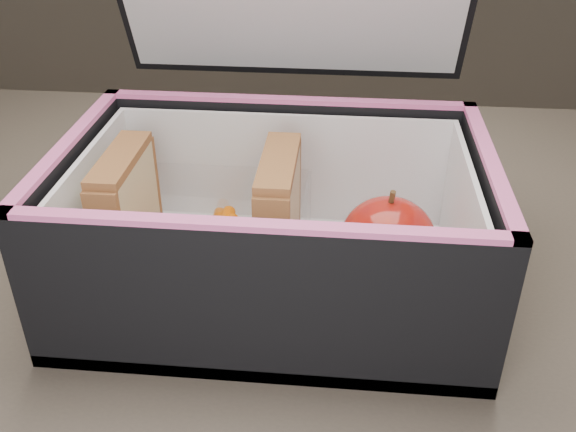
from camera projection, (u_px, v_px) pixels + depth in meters
The scene contains 8 objects.
kitchen_table at pixel (323, 346), 0.61m from camera, with size 1.20×0.80×0.75m.
lunch_bag at pixel (275, 212), 0.51m from camera, with size 0.32×0.30×0.32m.
plastic_tub at pixel (204, 236), 0.52m from camera, with size 0.17×0.12×0.07m, color white, non-canonical shape.
sandwich_left at pixel (127, 212), 0.51m from camera, with size 0.03×0.09×0.10m.
sandwich_right at pixel (279, 218), 0.50m from camera, with size 0.03×0.09×0.10m.
carrot_sticks at pixel (208, 255), 0.52m from camera, with size 0.04×0.15×0.03m.
paper_napkin at pixel (387, 277), 0.52m from camera, with size 0.08×0.08×0.01m, color white.
red_apple at pixel (388, 241), 0.49m from camera, with size 0.10×0.10×0.08m.
Camera 1 is at (0.01, -0.45, 1.08)m, focal length 40.00 mm.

